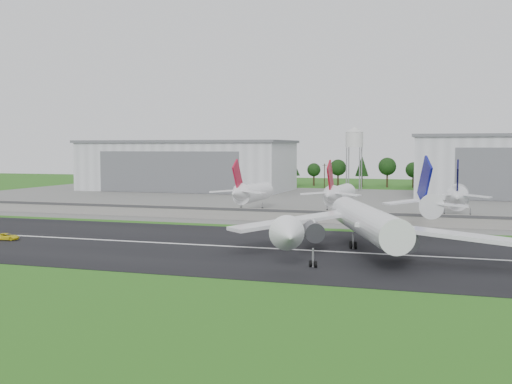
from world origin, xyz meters
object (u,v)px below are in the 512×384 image
(ground_vehicle, at_px, (7,237))
(parked_jet_red_b, at_px, (338,195))
(main_airliner, at_px, (365,228))
(parked_jet_red_a, at_px, (250,192))
(parked_jet_navy, at_px, (458,196))

(ground_vehicle, height_order, parked_jet_red_b, parked_jet_red_b)
(main_airliner, distance_m, parked_jet_red_a, 80.73)
(parked_jet_red_b, bearing_deg, parked_jet_red_a, 179.99)
(main_airliner, relative_size, parked_jet_red_a, 1.83)
(main_airliner, bearing_deg, parked_jet_navy, -123.96)
(ground_vehicle, height_order, parked_jet_navy, parked_jet_navy)
(ground_vehicle, bearing_deg, main_airliner, -95.78)
(main_airliner, height_order, parked_jet_red_b, main_airliner)
(parked_jet_red_a, relative_size, parked_jet_red_b, 1.00)
(ground_vehicle, bearing_deg, parked_jet_navy, -61.86)
(parked_jet_navy, bearing_deg, parked_jet_red_b, -179.94)
(parked_jet_red_a, bearing_deg, parked_jet_red_b, -0.01)
(parked_jet_navy, bearing_deg, ground_vehicle, -141.46)
(parked_jet_navy, bearing_deg, main_airliner, -103.36)
(main_airliner, distance_m, ground_vehicle, 76.25)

